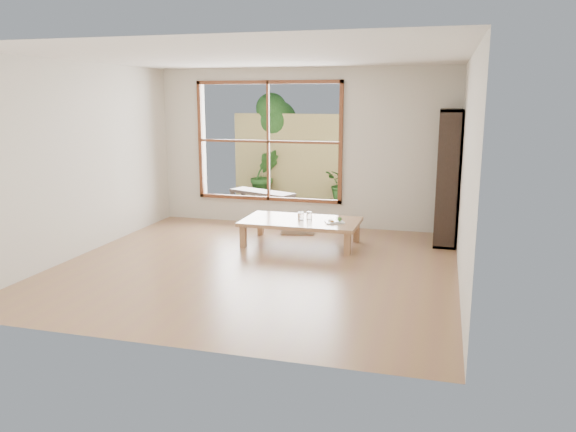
# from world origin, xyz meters

# --- Properties ---
(ground) EXTENTS (5.00, 5.00, 0.00)m
(ground) POSITION_xyz_m (0.00, 0.00, 0.00)
(ground) COLOR #996A4C
(ground) RESTS_ON ground
(low_table) EXTENTS (1.70, 0.97, 0.37)m
(low_table) POSITION_xyz_m (0.29, 1.18, 0.33)
(low_table) COLOR #AA7A52
(low_table) RESTS_ON ground
(floor_cushion) EXTENTS (0.63, 0.63, 0.08)m
(floor_cushion) POSITION_xyz_m (0.03, 1.98, 0.04)
(floor_cushion) COLOR silver
(floor_cushion) RESTS_ON ground
(bookshelf) EXTENTS (0.31, 0.89, 1.97)m
(bookshelf) POSITION_xyz_m (2.32, 1.88, 0.98)
(bookshelf) COLOR black
(bookshelf) RESTS_ON ground
(glass_tall) EXTENTS (0.07, 0.07, 0.12)m
(glass_tall) POSITION_xyz_m (0.30, 1.15, 0.43)
(glass_tall) COLOR silver
(glass_tall) RESTS_ON low_table
(glass_mid) EXTENTS (0.08, 0.08, 0.11)m
(glass_mid) POSITION_xyz_m (0.39, 1.25, 0.43)
(glass_mid) COLOR silver
(glass_mid) RESTS_ON low_table
(glass_short) EXTENTS (0.07, 0.07, 0.10)m
(glass_short) POSITION_xyz_m (0.25, 1.26, 0.42)
(glass_short) COLOR silver
(glass_short) RESTS_ON low_table
(glass_small) EXTENTS (0.06, 0.06, 0.08)m
(glass_small) POSITION_xyz_m (0.26, 1.29, 0.41)
(glass_small) COLOR silver
(glass_small) RESTS_ON low_table
(food_tray) EXTENTS (0.31, 0.27, 0.08)m
(food_tray) POSITION_xyz_m (0.81, 1.11, 0.39)
(food_tray) COLOR white
(food_tray) RESTS_ON low_table
(deck) EXTENTS (2.80, 2.00, 0.05)m
(deck) POSITION_xyz_m (-0.60, 3.56, 0.00)
(deck) COLOR #352F26
(deck) RESTS_ON ground
(garden_bench) EXTENTS (1.34, 0.84, 0.41)m
(garden_bench) POSITION_xyz_m (-0.94, 3.10, 0.37)
(garden_bench) COLOR black
(garden_bench) RESTS_ON deck
(bamboo_fence) EXTENTS (2.80, 0.06, 1.80)m
(bamboo_fence) POSITION_xyz_m (-0.60, 4.56, 0.90)
(bamboo_fence) COLOR tan
(bamboo_fence) RESTS_ON ground
(shrub_right) EXTENTS (0.86, 0.76, 0.90)m
(shrub_right) POSITION_xyz_m (0.44, 4.22, 0.48)
(shrub_right) COLOR #2B6123
(shrub_right) RESTS_ON deck
(shrub_left) EXTENTS (0.72, 0.66, 1.06)m
(shrub_left) POSITION_xyz_m (-1.28, 4.31, 0.56)
(shrub_left) COLOR #2B6123
(shrub_left) RESTS_ON deck
(garden_tree) EXTENTS (1.04, 0.85, 2.22)m
(garden_tree) POSITION_xyz_m (-1.28, 4.86, 1.63)
(garden_tree) COLOR #4C3D2D
(garden_tree) RESTS_ON ground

